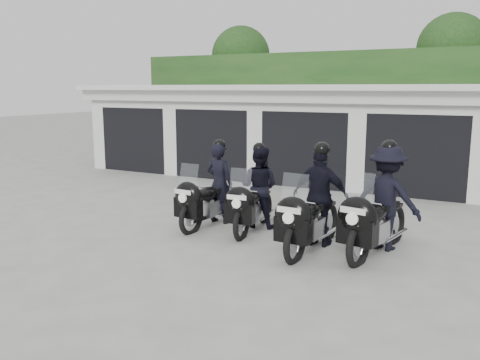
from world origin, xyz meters
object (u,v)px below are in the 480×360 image
at_px(police_bike_b, 256,192).
at_px(police_bike_d, 383,204).
at_px(police_bike_c, 316,203).
at_px(police_bike_a, 211,191).

relative_size(police_bike_b, police_bike_d, 0.90).
height_order(police_bike_c, police_bike_d, police_bike_d).
bearing_deg(police_bike_d, police_bike_a, -171.16).
height_order(police_bike_b, police_bike_d, police_bike_d).
relative_size(police_bike_a, police_bike_b, 1.02).
bearing_deg(police_bike_d, police_bike_b, -176.07).
distance_m(police_bike_c, police_bike_d, 1.15).
xyz_separation_m(police_bike_b, police_bike_c, (1.53, -0.66, 0.07)).
bearing_deg(police_bike_b, police_bike_d, -12.32).
distance_m(police_bike_b, police_bike_d, 2.64).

